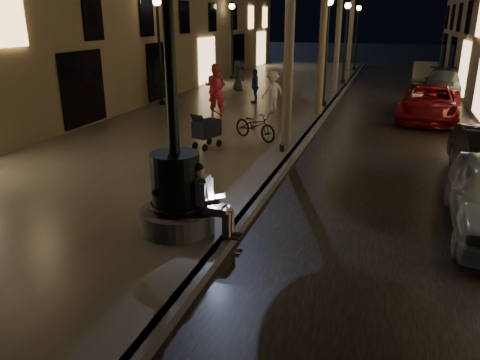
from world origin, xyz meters
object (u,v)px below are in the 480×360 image
at_px(pedestrian_white, 273,91).
at_px(lamp_left_c, 232,30).
at_px(lamp_curb_d, 357,28).
at_px(fountain_lamppost, 176,179).
at_px(pedestrian_blue, 255,86).
at_px(car_fifth, 425,73).
at_px(stroller, 206,129).
at_px(pedestrian_red, 217,92).
at_px(car_third, 430,104).
at_px(car_rear, 443,83).
at_px(pedestrian_pink, 215,86).
at_px(seated_man_laptop, 207,197).
at_px(lamp_curb_c, 346,31).
at_px(bicycle, 255,125).
at_px(lamp_left_b, 159,36).
at_px(lamp_curb_a, 287,47).
at_px(pedestrian_dark, 238,76).
at_px(lamp_curb_b, 327,36).

bearing_deg(pedestrian_white, lamp_left_c, -111.78).
bearing_deg(lamp_curb_d, fountain_lamppost, -91.34).
bearing_deg(pedestrian_blue, car_fifth, 122.22).
relative_size(stroller, pedestrian_red, 0.63).
bearing_deg(car_third, fountain_lamppost, -105.58).
bearing_deg(lamp_left_c, pedestrian_blue, -64.58).
relative_size(fountain_lamppost, lamp_curb_d, 1.08).
height_order(stroller, pedestrian_white, pedestrian_white).
xyz_separation_m(lamp_left_c, stroller, (4.77, -16.42, -2.43)).
xyz_separation_m(car_rear, pedestrian_pink, (-9.94, -8.19, 0.48)).
height_order(car_third, pedestrian_pink, pedestrian_pink).
bearing_deg(car_rear, pedestrian_pink, -134.78).
xyz_separation_m(fountain_lamppost, car_third, (5.15, 13.04, -0.52)).
xyz_separation_m(seated_man_laptop, pedestrian_blue, (-3.07, 13.71, 0.08)).
height_order(stroller, car_third, stroller).
relative_size(lamp_left_c, pedestrian_pink, 2.48).
distance_m(seated_man_laptop, lamp_curb_c, 22.12).
xyz_separation_m(lamp_curb_c, pedestrian_blue, (-3.16, -8.29, -2.25)).
bearing_deg(lamp_curb_c, car_third, -63.61).
bearing_deg(stroller, car_third, 66.98).
bearing_deg(pedestrian_white, bicycle, 48.30).
bearing_deg(lamp_left_b, pedestrian_blue, 23.44).
distance_m(car_fifth, pedestrian_white, 14.10).
bearing_deg(pedestrian_white, pedestrian_blue, -99.32).
bearing_deg(lamp_curb_c, lamp_curb_a, -90.00).
bearing_deg(pedestrian_dark, car_rear, -58.12).
distance_m(stroller, car_third, 10.08).
relative_size(car_third, car_rear, 1.05).
distance_m(pedestrian_blue, pedestrian_dark, 3.93).
xyz_separation_m(stroller, car_fifth, (7.10, 19.10, -0.12)).
xyz_separation_m(lamp_left_b, bicycle, (5.88, -4.94, -2.56)).
bearing_deg(pedestrian_dark, stroller, -150.24).
bearing_deg(lamp_curb_b, lamp_curb_c, 90.00).
bearing_deg(seated_man_laptop, lamp_curb_b, 89.64).
relative_size(stroller, car_rear, 0.25).
relative_size(lamp_left_b, bicycle, 2.69).
relative_size(seated_man_laptop, lamp_left_b, 0.28).
relative_size(lamp_curb_c, bicycle, 2.69).
xyz_separation_m(lamp_left_c, pedestrian_pink, (2.66, -10.12, -2.07)).
relative_size(pedestrian_red, pedestrian_white, 1.16).
bearing_deg(stroller, pedestrian_blue, 115.04).
distance_m(car_third, pedestrian_red, 8.66).
relative_size(lamp_left_c, car_rear, 1.02).
bearing_deg(lamp_curb_c, pedestrian_red, -107.89).
xyz_separation_m(lamp_curb_b, pedestrian_dark, (-5.10, 3.12, -2.23)).
bearing_deg(seated_man_laptop, stroller, 111.93).
distance_m(lamp_curb_b, car_third, 5.21).
xyz_separation_m(lamp_curb_a, car_third, (4.45, 7.04, -2.54)).
bearing_deg(lamp_left_b, car_third, 5.15).
bearing_deg(bicycle, pedestrian_pink, 63.14).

